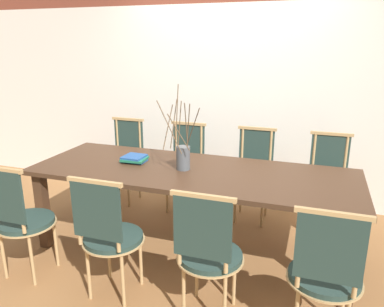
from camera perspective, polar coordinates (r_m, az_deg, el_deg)
ground_plane at (r=3.59m, az=0.00°, el=-14.22°), size 16.00×16.00×0.00m
wall_rear at (r=4.41m, az=5.95°, el=13.40°), size 12.00×0.06×3.20m
dining_table at (r=3.29m, az=0.00°, el=-3.95°), size 2.83×1.00×0.77m
chair_near_leftend at (r=3.26m, az=-24.67°, el=-8.80°), size 0.46×0.46×0.98m
chair_near_left at (r=2.81m, az=-12.51°, el=-11.76°), size 0.46×0.46×0.98m
chair_near_center at (r=2.54m, az=2.48°, el=-14.62°), size 0.46×0.46×0.98m
chair_near_right at (r=2.47m, az=19.65°, el=-16.67°), size 0.46×0.46×0.98m
chair_far_leftend at (r=4.51m, az=-10.28°, el=-0.65°), size 0.46×0.46×0.98m
chair_far_left at (r=4.20m, az=-1.10°, el=-1.66°), size 0.46×0.46×0.98m
chair_far_center at (r=4.02m, az=9.31°, el=-2.75°), size 0.46×0.46×0.98m
chair_far_right at (r=3.97m, az=19.93°, el=-3.78°), size 0.46×0.46×0.98m
vase_centerpiece at (r=3.24m, az=-1.40°, el=-0.32°), size 0.36×0.36×0.73m
book_stack at (r=3.52m, az=-8.78°, el=-0.79°), size 0.23×0.21×0.06m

